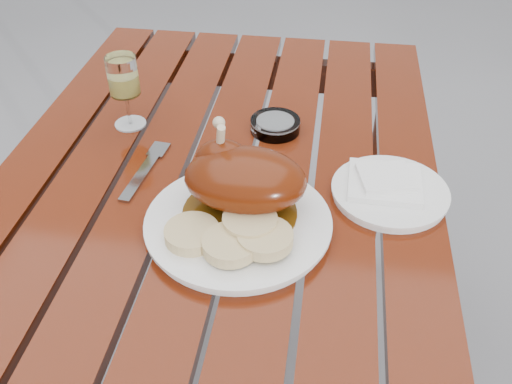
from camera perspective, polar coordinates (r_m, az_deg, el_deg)
table at (r=1.31m, az=-3.19°, el=-11.05°), size 0.80×1.20×0.75m
dinner_plate at (r=0.91m, az=-1.78°, el=-3.21°), size 0.33×0.33×0.02m
roast_duck at (r=0.90m, az=-1.44°, el=1.38°), size 0.20×0.19×0.14m
bread_dumplings at (r=0.86m, az=-2.20°, el=-4.26°), size 0.20×0.13×0.03m
wine_glass at (r=1.16m, az=-12.92°, el=9.71°), size 0.08×0.08×0.15m
side_plate at (r=1.01m, az=13.23°, el=-0.04°), size 0.21×0.21×0.02m
napkin at (r=1.00m, az=12.75°, el=0.96°), size 0.13×0.12×0.01m
ashtray at (r=1.15m, az=1.94°, el=6.70°), size 0.11×0.11×0.02m
fork at (r=1.05m, az=-11.24°, el=1.90°), size 0.04×0.17×0.01m
knife at (r=0.95m, az=0.73°, el=-1.81°), size 0.05×0.19×0.01m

